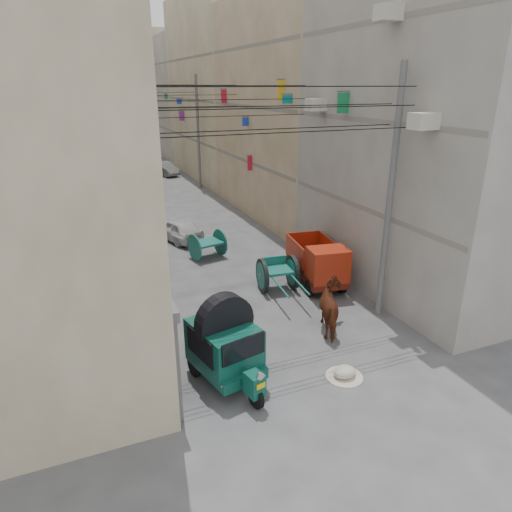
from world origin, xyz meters
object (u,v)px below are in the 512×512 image
auto_rickshaw (225,343)px  feed_sack (344,372)px  mini_truck (320,266)px  horse (334,308)px  tonga_cart (278,273)px  distant_car_white (177,230)px  distant_car_grey (165,169)px  distant_car_green (143,167)px  second_cart (207,244)px

auto_rickshaw → feed_sack: (2.96, -1.11, -0.95)m
mini_truck → horse: mini_truck is taller
tonga_cart → mini_truck: mini_truck is taller
auto_rickshaw → distant_car_white: size_ratio=0.85×
horse → tonga_cart: bearing=-65.5°
distant_car_white → distant_car_grey: 17.89m
distant_car_white → horse: bearing=83.4°
feed_sack → distant_car_grey: distant_car_grey is taller
tonga_cart → distant_car_grey: bearing=93.9°
horse → distant_car_grey: bearing=-71.9°
distant_car_white → distant_car_green: size_ratio=0.74×
distant_car_white → distant_car_green: (1.37, 18.62, 0.08)m
mini_truck → distant_car_grey: size_ratio=1.02×
mini_truck → second_cart: 5.60m
auto_rickshaw → tonga_cart: auto_rickshaw is taller
feed_sack → horse: 2.54m
auto_rickshaw → second_cart: auto_rickshaw is taller
mini_truck → distant_car_green: size_ratio=0.78×
tonga_cart → distant_car_white: (-2.13, 7.25, -0.12)m
auto_rickshaw → horse: 4.13m
second_cart → distant_car_white: (-0.67, 2.95, -0.09)m
distant_car_white → distant_car_grey: (3.07, 17.62, 0.00)m
tonga_cart → distant_car_white: 7.56m
auto_rickshaw → tonga_cart: bearing=38.9°
horse → feed_sack: bearing=85.4°
tonga_cart → horse: size_ratio=1.57×
auto_rickshaw → distant_car_white: auto_rickshaw is taller
mini_truck → feed_sack: 5.85m
horse → distant_car_white: size_ratio=0.58×
second_cart → feed_sack: second_cart is taller
distant_car_grey → distant_car_green: (-1.70, 1.00, 0.08)m
feed_sack → horse: horse is taller
feed_sack → distant_car_white: distant_car_white is taller
tonga_cart → mini_truck: bearing=-7.6°
auto_rickshaw → horse: size_ratio=1.47×
second_cart → horse: horse is taller
auto_rickshaw → feed_sack: auto_rickshaw is taller
mini_truck → second_cart: mini_truck is taller
tonga_cart → distant_car_grey: 24.89m
auto_rickshaw → second_cart: size_ratio=1.72×
second_cart → mini_truck: bearing=-69.9°
distant_car_grey → horse: bearing=-107.5°
horse → distant_car_green: size_ratio=0.43×
tonga_cart → distant_car_white: bearing=112.4°
feed_sack → horse: size_ratio=0.33×
distant_car_grey → distant_car_green: distant_car_green is taller
horse → second_cart: bearing=-57.8°
tonga_cart → distant_car_grey: tonga_cart is taller
second_cart → feed_sack: size_ratio=2.58×
tonga_cart → feed_sack: tonga_cart is taller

